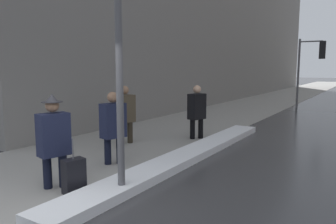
% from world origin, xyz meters
% --- Properties ---
extents(ground_plane, '(160.00, 160.00, 0.00)m').
position_xyz_m(ground_plane, '(0.00, 0.00, 0.00)').
color(ground_plane, '#38383A').
extents(sidewalk_slab, '(4.00, 80.00, 0.01)m').
position_xyz_m(sidewalk_slab, '(-2.00, 15.00, 0.01)').
color(sidewalk_slab, gray).
rests_on(sidewalk_slab, ground).
extents(snow_bank_curb, '(0.69, 8.17, 0.17)m').
position_xyz_m(snow_bank_curb, '(0.21, 3.86, 0.09)').
color(snow_bank_curb, white).
rests_on(snow_bank_curb, ground).
extents(building_facade_left, '(6.00, 36.00, 13.95)m').
position_xyz_m(building_facade_left, '(-7.00, 20.00, 6.97)').
color(building_facade_left, slate).
rests_on(building_facade_left, ground).
extents(lamp_post, '(0.28, 0.28, 5.08)m').
position_xyz_m(lamp_post, '(0.32, 1.40, 3.03)').
color(lamp_post, '#515156').
rests_on(lamp_post, ground).
extents(traffic_light_near, '(1.31, 0.34, 3.64)m').
position_xyz_m(traffic_light_near, '(1.01, 15.92, 2.63)').
color(traffic_light_near, '#515156').
rests_on(traffic_light_near, ground).
extents(pedestrian_in_fedora, '(0.41, 0.57, 1.67)m').
position_xyz_m(pedestrian_in_fedora, '(-0.85, 1.00, 0.91)').
color(pedestrian_in_fedora, black).
rests_on(pedestrian_in_fedora, ground).
extents(pedestrian_in_glasses, '(0.42, 0.57, 1.60)m').
position_xyz_m(pedestrian_in_glasses, '(-0.96, 2.65, 0.89)').
color(pedestrian_in_glasses, black).
rests_on(pedestrian_in_glasses, ground).
extents(pedestrian_nearside, '(0.42, 0.58, 1.62)m').
position_xyz_m(pedestrian_nearside, '(-2.04, 4.36, 0.90)').
color(pedestrian_nearside, '#2A241B').
rests_on(pedestrian_nearside, ground).
extents(pedestrian_trailing, '(0.42, 0.58, 1.61)m').
position_xyz_m(pedestrian_trailing, '(-0.63, 5.97, 0.89)').
color(pedestrian_trailing, black).
rests_on(pedestrian_trailing, ground).
extents(rolling_suitcase, '(0.30, 0.40, 0.95)m').
position_xyz_m(rolling_suitcase, '(-0.38, 1.00, 0.30)').
color(rolling_suitcase, black).
rests_on(rolling_suitcase, ground).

